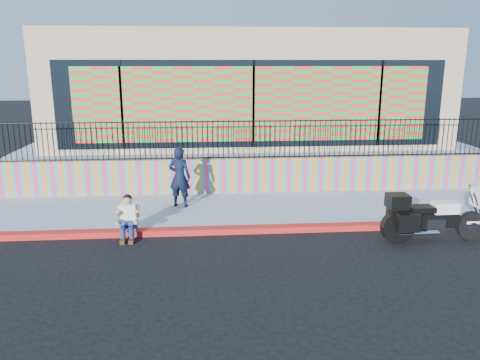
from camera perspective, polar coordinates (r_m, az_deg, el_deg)
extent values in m
plane|color=black|center=(11.92, 3.68, -6.31)|extent=(90.00, 90.00, 0.00)
cube|color=red|center=(11.90, 3.69, -5.97)|extent=(16.00, 0.30, 0.15)
cube|color=#969EB4|center=(13.44, 2.69, -3.58)|extent=(16.00, 3.00, 0.15)
cube|color=#DF3A67|center=(14.81, 1.95, 0.60)|extent=(16.00, 0.20, 1.10)
cube|color=#969EB4|center=(19.79, 0.30, 3.82)|extent=(16.00, 10.00, 1.25)
cube|color=tan|center=(19.30, 0.36, 11.40)|extent=(14.00, 8.00, 4.00)
cube|color=black|center=(15.33, 1.65, 9.21)|extent=(12.60, 0.04, 2.80)
cube|color=#EB3E34|center=(15.30, 1.66, 9.20)|extent=(11.48, 0.02, 2.40)
cylinder|color=black|center=(12.56, 26.38, -5.03)|extent=(0.71, 0.15, 0.71)
cylinder|color=black|center=(11.74, 18.66, -5.55)|extent=(0.71, 0.15, 0.71)
cube|color=black|center=(12.06, 22.73, -4.47)|extent=(1.02, 0.30, 0.37)
cube|color=silver|center=(12.07, 22.46, -4.97)|extent=(0.43, 0.37, 0.32)
cube|color=white|center=(12.07, 23.69, -3.07)|extent=(0.59, 0.34, 0.26)
cube|color=black|center=(11.82, 21.24, -3.29)|extent=(0.59, 0.37, 0.13)
cube|color=black|center=(11.52, 18.68, -2.44)|extent=(0.47, 0.45, 0.32)
cube|color=black|center=(11.43, 19.88, -4.93)|extent=(0.52, 0.19, 0.43)
cube|color=black|center=(11.99, 18.63, -3.95)|extent=(0.52, 0.19, 0.43)
cube|color=white|center=(12.53, 26.43, -4.56)|extent=(0.34, 0.17, 0.06)
imported|color=black|center=(13.34, -7.38, 0.36)|extent=(0.72, 0.58, 1.73)
cube|color=navy|center=(11.83, -13.32, -5.60)|extent=(0.36, 0.28, 0.18)
cube|color=white|center=(11.68, -13.45, -4.05)|extent=(0.38, 0.27, 0.54)
sphere|color=tan|center=(11.54, -13.58, -2.41)|extent=(0.21, 0.21, 0.21)
cube|color=#472814|center=(11.51, -14.09, -7.23)|extent=(0.11, 0.26, 0.10)
cube|color=#472814|center=(11.47, -13.10, -7.23)|extent=(0.11, 0.26, 0.10)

